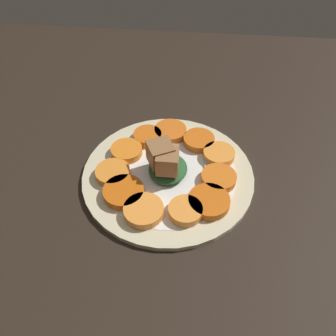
# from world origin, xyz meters

# --- Properties ---
(table_slab) EXTENTS (1.20, 1.20, 0.02)m
(table_slab) POSITION_xyz_m (0.00, 0.00, 0.01)
(table_slab) COLOR black
(table_slab) RESTS_ON ground
(plate) EXTENTS (0.31, 0.31, 0.01)m
(plate) POSITION_xyz_m (0.00, 0.00, 0.03)
(plate) COLOR beige
(plate) RESTS_ON table_slab
(carrot_slice_0) EXTENTS (0.06, 0.06, 0.01)m
(carrot_slice_0) POSITION_xyz_m (0.08, 0.05, 0.04)
(carrot_slice_0) COLOR orange
(carrot_slice_0) RESTS_ON plate
(carrot_slice_1) EXTENTS (0.06, 0.06, 0.01)m
(carrot_slice_1) POSITION_xyz_m (0.04, 0.08, 0.04)
(carrot_slice_1) COLOR orange
(carrot_slice_1) RESTS_ON plate
(carrot_slice_2) EXTENTS (0.06, 0.06, 0.01)m
(carrot_slice_2) POSITION_xyz_m (-0.02, 0.10, 0.04)
(carrot_slice_2) COLOR orange
(carrot_slice_2) RESTS_ON plate
(carrot_slice_3) EXTENTS (0.07, 0.07, 0.01)m
(carrot_slice_3) POSITION_xyz_m (-0.06, 0.07, 0.04)
(carrot_slice_3) COLOR #D35E11
(carrot_slice_3) RESTS_ON plate
(carrot_slice_4) EXTENTS (0.07, 0.07, 0.01)m
(carrot_slice_4) POSITION_xyz_m (-0.09, 0.03, 0.04)
(carrot_slice_4) COLOR orange
(carrot_slice_4) RESTS_ON plate
(carrot_slice_5) EXTENTS (0.06, 0.06, 0.01)m
(carrot_slice_5) POSITION_xyz_m (-0.09, -0.04, 0.04)
(carrot_slice_5) COLOR orange
(carrot_slice_5) RESTS_ON plate
(carrot_slice_6) EXTENTS (0.07, 0.07, 0.01)m
(carrot_slice_6) POSITION_xyz_m (-0.06, -0.07, 0.04)
(carrot_slice_6) COLOR #D45E12
(carrot_slice_6) RESTS_ON plate
(carrot_slice_7) EXTENTS (0.06, 0.06, 0.01)m
(carrot_slice_7) POSITION_xyz_m (-0.01, -0.09, 0.04)
(carrot_slice_7) COLOR orange
(carrot_slice_7) RESTS_ON plate
(carrot_slice_8) EXTENTS (0.06, 0.06, 0.01)m
(carrot_slice_8) POSITION_xyz_m (0.05, -0.09, 0.04)
(carrot_slice_8) COLOR orange
(carrot_slice_8) RESTS_ON plate
(carrot_slice_9) EXTENTS (0.06, 0.06, 0.01)m
(carrot_slice_9) POSITION_xyz_m (0.08, -0.05, 0.04)
(carrot_slice_9) COLOR orange
(carrot_slice_9) RESTS_ON plate
(carrot_slice_10) EXTENTS (0.06, 0.06, 0.01)m
(carrot_slice_10) POSITION_xyz_m (0.10, 0.01, 0.04)
(carrot_slice_10) COLOR orange
(carrot_slice_10) RESTS_ON plate
(center_pile) EXTENTS (0.08, 0.08, 0.06)m
(center_pile) POSITION_xyz_m (-0.00, 0.00, 0.06)
(center_pile) COLOR #235128
(center_pile) RESTS_ON plate
(fork) EXTENTS (0.19, 0.04, 0.00)m
(fork) POSITION_xyz_m (0.01, -0.07, 0.03)
(fork) COLOR #B2B2B7
(fork) RESTS_ON plate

